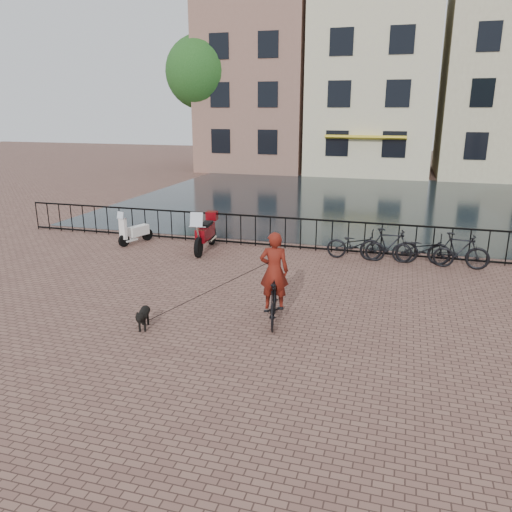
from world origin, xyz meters
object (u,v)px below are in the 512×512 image
(cyclist, at_px, (274,283))
(motorcycle, at_px, (205,229))
(scooter, at_px, (135,226))
(dog, at_px, (143,317))

(cyclist, bearing_deg, motorcycle, -65.56)
(cyclist, height_order, scooter, cyclist)
(dog, bearing_deg, motorcycle, 82.14)
(dog, xyz_separation_m, scooter, (-3.55, 5.96, 0.35))
(motorcycle, bearing_deg, scooter, 170.78)
(dog, bearing_deg, cyclist, 5.71)
(motorcycle, distance_m, scooter, 2.57)
(cyclist, xyz_separation_m, scooter, (-6.02, 4.90, -0.27))
(motorcycle, height_order, scooter, motorcycle)
(dog, relative_size, scooter, 0.57)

